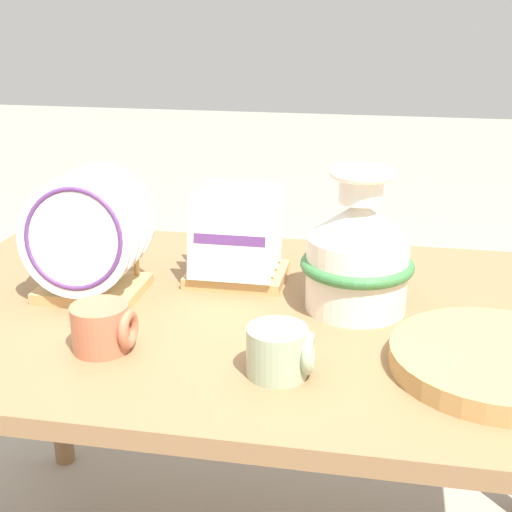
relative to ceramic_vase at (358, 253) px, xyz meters
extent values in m
cube|color=olive|center=(-0.19, -0.04, -0.13)|extent=(1.38, 0.87, 0.03)
cylinder|color=olive|center=(-0.83, 0.34, -0.49)|extent=(0.06, 0.06, 0.68)
cylinder|color=white|center=(0.00, 0.00, -0.04)|extent=(0.20, 0.20, 0.15)
cone|color=white|center=(0.00, 0.00, 0.07)|extent=(0.20, 0.20, 0.07)
cylinder|color=white|center=(0.00, 0.00, 0.13)|extent=(0.08, 0.08, 0.05)
torus|color=white|center=(0.00, 0.00, 0.15)|extent=(0.12, 0.12, 0.02)
torus|color=#38753D|center=(0.00, 0.00, -0.02)|extent=(0.22, 0.22, 0.02)
cube|color=tan|center=(-0.53, -0.03, -0.10)|extent=(0.21, 0.16, 0.02)
cylinder|color=tan|center=(-0.60, 0.04, -0.06)|extent=(0.01, 0.01, 0.06)
cylinder|color=tan|center=(-0.46, 0.04, -0.06)|extent=(0.01, 0.01, 0.06)
cylinder|color=silver|center=(-0.53, -0.10, 0.03)|extent=(0.23, 0.05, 0.23)
torus|color=#5B3375|center=(-0.53, -0.10, 0.03)|extent=(0.20, 0.05, 0.20)
cylinder|color=silver|center=(-0.53, -0.05, 0.03)|extent=(0.23, 0.05, 0.23)
cylinder|color=silver|center=(-0.53, 0.00, 0.03)|extent=(0.23, 0.05, 0.23)
cylinder|color=silver|center=(-0.53, 0.04, 0.03)|extent=(0.23, 0.05, 0.23)
cube|color=tan|center=(-0.26, 0.10, -0.10)|extent=(0.21, 0.16, 0.02)
cylinder|color=tan|center=(-0.33, 0.17, -0.06)|extent=(0.01, 0.01, 0.06)
cylinder|color=tan|center=(-0.19, 0.17, -0.06)|extent=(0.01, 0.01, 0.06)
cube|color=silver|center=(-0.26, 0.03, 0.00)|extent=(0.17, 0.04, 0.17)
cube|color=silver|center=(-0.26, 0.08, 0.00)|extent=(0.17, 0.04, 0.17)
cube|color=silver|center=(-0.26, 0.13, 0.00)|extent=(0.17, 0.04, 0.17)
cube|color=silver|center=(-0.26, 0.17, 0.00)|extent=(0.17, 0.04, 0.17)
cube|color=#5B3375|center=(-0.26, 0.03, 0.00)|extent=(0.15, 0.01, 0.02)
cylinder|color=tan|center=(0.24, -0.21, -0.11)|extent=(0.34, 0.34, 0.01)
cylinder|color=tan|center=(0.24, -0.21, -0.10)|extent=(0.34, 0.34, 0.01)
cylinder|color=tan|center=(0.24, -0.21, -0.09)|extent=(0.34, 0.34, 0.01)
cylinder|color=tan|center=(0.24, -0.21, -0.08)|extent=(0.34, 0.34, 0.01)
cylinder|color=#9EB28E|center=(-0.11, -0.28, -0.07)|extent=(0.10, 0.10, 0.08)
torus|color=#9EB28E|center=(-0.06, -0.28, -0.07)|extent=(0.02, 0.07, 0.07)
cylinder|color=#B76647|center=(-0.42, -0.25, -0.07)|extent=(0.10, 0.10, 0.08)
torus|color=#B76647|center=(-0.37, -0.25, -0.07)|extent=(0.02, 0.07, 0.07)
camera|label=1|loc=(0.04, -1.28, 0.46)|focal=50.00mm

